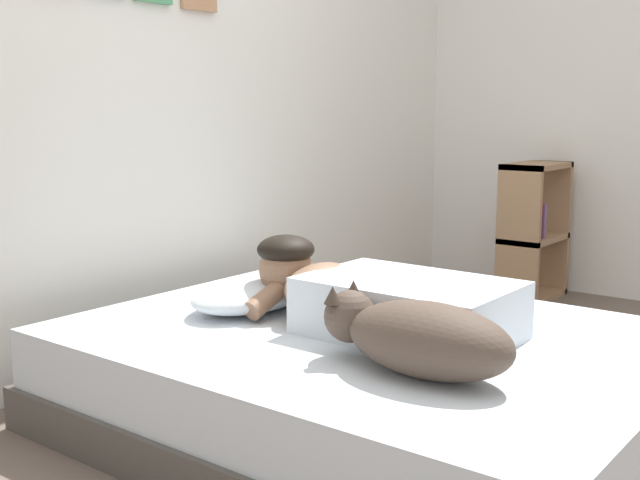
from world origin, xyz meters
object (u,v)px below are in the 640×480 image
Objects in this scene: bed at (370,381)px; bookshelf at (533,231)px; dog at (418,336)px; person_lying at (372,297)px; coffee_cup at (293,294)px; cell_phone at (446,330)px; pillow at (253,294)px.

bed is 2.08m from bookshelf.
bed is 3.31× the size of dog.
bed is at bearing -171.01° from bookshelf.
person_lying reaches higher than coffee_cup.
bookshelf is at bearing -2.71° from coffee_cup.
coffee_cup is (0.11, 0.42, 0.21)m from bed.
cell_phone is (0.14, -0.20, 0.18)m from bed.
bookshelf is (2.05, 0.32, 0.21)m from bed.
pillow is 0.48m from person_lying.
bed is at bearing -151.81° from person_lying.
bookshelf is at bearing 8.99° from bed.
bed is 13.59× the size of cell_phone.
cell_phone is (0.03, -0.61, -0.03)m from coffee_cup.
person_lying is (0.01, 0.01, 0.28)m from bed.
cell_phone is 1.98m from bookshelf.
coffee_cup is 0.61m from cell_phone.
bookshelf reaches higher than person_lying.
person_lying is at bearing -102.95° from coffee_cup.
pillow is 0.16m from coffee_cup.
dog is (-0.28, -0.34, 0.28)m from bed.
person_lying is at bearing 120.86° from cell_phone.
bookshelf reaches higher than pillow.
dog is at bearing -106.54° from pillow.
cell_phone is at bearing -164.76° from bookshelf.
coffee_cup reaches higher than cell_phone.
coffee_cup is (0.14, -0.06, -0.02)m from pillow.
bed is at bearing 124.71° from cell_phone.
dog reaches higher than bed.
coffee_cup is 1.94m from bookshelf.
bookshelf is (2.03, 0.32, -0.06)m from person_lying.
bed is 0.28m from person_lying.
pillow reaches higher than cell_phone.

